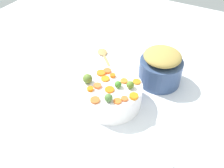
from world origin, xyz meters
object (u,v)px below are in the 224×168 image
object	(u,v)px
serving_bowl_carrots	(112,95)
casserole_dish	(143,167)
metal_pot	(160,71)
wooden_spoon	(104,56)

from	to	relation	value
serving_bowl_carrots	casserole_dish	world-z (taller)	same
metal_pot	casserole_dish	distance (m)	0.52
serving_bowl_carrots	wooden_spoon	distance (m)	0.36
serving_bowl_carrots	metal_pot	size ratio (longest dim) A/B	1.32
serving_bowl_carrots	metal_pot	world-z (taller)	metal_pot
serving_bowl_carrots	wooden_spoon	xyz separation A→B (m)	(-0.29, -0.21, -0.05)
wooden_spoon	metal_pot	bearing A→B (deg)	82.25
metal_pot	wooden_spoon	xyz separation A→B (m)	(-0.05, -0.34, -0.06)
metal_pot	wooden_spoon	bearing A→B (deg)	-97.75
wooden_spoon	casserole_dish	world-z (taller)	casserole_dish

